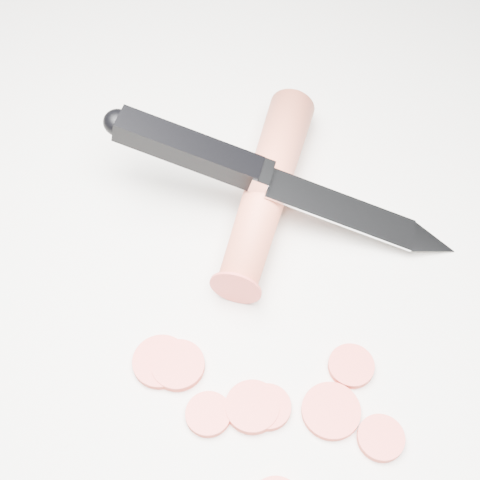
{
  "coord_description": "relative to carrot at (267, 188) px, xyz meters",
  "views": [
    {
      "loc": [
        -0.02,
        -0.24,
        0.44
      ],
      "look_at": [
        -0.02,
        0.05,
        0.02
      ],
      "focal_mm": 50.0,
      "sensor_mm": 36.0,
      "label": 1
    }
  ],
  "objects": [
    {
      "name": "kitchen_knife",
      "position": [
        0.01,
        -0.01,
        0.02
      ],
      "size": [
        0.29,
        0.09,
        0.08
      ],
      "primitive_type": null,
      "color": "silver",
      "rests_on": "ground"
    },
    {
      "name": "carrot_slice_1",
      "position": [
        0.0,
        -0.18,
        -0.02
      ],
      "size": [
        0.03,
        0.03,
        0.01
      ],
      "primitive_type": "cylinder",
      "color": "#D9443B",
      "rests_on": "ground"
    },
    {
      "name": "carrot_slice_3",
      "position": [
        0.08,
        -0.19,
        -0.02
      ],
      "size": [
        0.03,
        0.03,
        0.01
      ],
      "primitive_type": "cylinder",
      "color": "#D9443B",
      "rests_on": "ground"
    },
    {
      "name": "carrot_slice_5",
      "position": [
        -0.01,
        -0.18,
        -0.02
      ],
      "size": [
        0.04,
        0.04,
        0.01
      ],
      "primitive_type": "cylinder",
      "color": "#D9443B",
      "rests_on": "ground"
    },
    {
      "name": "carrot_slice_0",
      "position": [
        -0.07,
        -0.14,
        -0.02
      ],
      "size": [
        0.04,
        0.04,
        0.01
      ],
      "primitive_type": "cylinder",
      "color": "#D9443B",
      "rests_on": "ground"
    },
    {
      "name": "ground",
      "position": [
        0.0,
        -0.1,
        -0.02
      ],
      "size": [
        2.4,
        2.4,
        0.0
      ],
      "primitive_type": "plane",
      "color": "beige",
      "rests_on": "ground"
    },
    {
      "name": "carrot",
      "position": [
        0.0,
        0.0,
        0.0
      ],
      "size": [
        0.08,
        0.19,
        0.03
      ],
      "primitive_type": "cylinder",
      "rotation": [
        1.57,
        0.0,
        -0.23
      ],
      "color": "#DB593D",
      "rests_on": "ground"
    },
    {
      "name": "carrot_slice_2",
      "position": [
        -0.04,
        -0.18,
        -0.02
      ],
      "size": [
        0.03,
        0.03,
        0.01
      ],
      "primitive_type": "cylinder",
      "color": "#D9443B",
      "rests_on": "ground"
    },
    {
      "name": "carrot_slice_7",
      "position": [
        0.05,
        -0.18,
        -0.02
      ],
      "size": [
        0.04,
        0.04,
        0.01
      ],
      "primitive_type": "cylinder",
      "color": "#D9443B",
      "rests_on": "ground"
    },
    {
      "name": "carrot_slice_4",
      "position": [
        0.06,
        -0.14,
        -0.02
      ],
      "size": [
        0.03,
        0.03,
        0.01
      ],
      "primitive_type": "cylinder",
      "color": "#D9443B",
      "rests_on": "ground"
    },
    {
      "name": "carrot_slice_8",
      "position": [
        -0.06,
        -0.15,
        -0.02
      ],
      "size": [
        0.04,
        0.04,
        0.01
      ],
      "primitive_type": "cylinder",
      "color": "#D9443B",
      "rests_on": "ground"
    }
  ]
}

